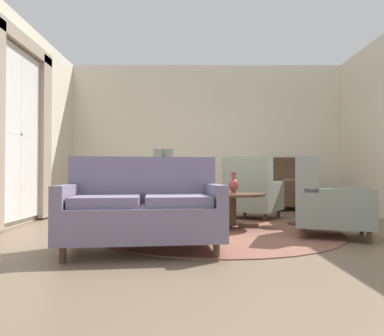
# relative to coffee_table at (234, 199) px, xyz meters

# --- Properties ---
(ground) EXTENTS (9.11, 9.11, 0.00)m
(ground) POSITION_rel_coffee_table_xyz_m (-0.25, -0.49, -0.41)
(ground) COLOR brown
(wall_back) EXTENTS (6.17, 0.08, 3.20)m
(wall_back) POSITION_rel_coffee_table_xyz_m (-0.25, 2.77, 1.18)
(wall_back) COLOR beige
(wall_back) RESTS_ON ground
(wall_left) EXTENTS (0.08, 4.55, 3.20)m
(wall_left) POSITION_rel_coffee_table_xyz_m (-3.25, 0.49, 1.18)
(wall_left) COLOR beige
(wall_left) RESTS_ON ground
(baseboard_back) EXTENTS (6.01, 0.03, 0.12)m
(baseboard_back) POSITION_rel_coffee_table_xyz_m (-0.25, 2.71, -0.35)
(baseboard_back) COLOR #4C3323
(baseboard_back) RESTS_ON ground
(area_rug) EXTENTS (3.27, 3.27, 0.01)m
(area_rug) POSITION_rel_coffee_table_xyz_m (-0.25, -0.19, -0.41)
(area_rug) COLOR brown
(area_rug) RESTS_ON ground
(window_with_curtains) EXTENTS (0.12, 1.84, 2.86)m
(window_with_curtains) POSITION_rel_coffee_table_xyz_m (-3.15, 0.33, 1.12)
(window_with_curtains) COLOR silver
(coffee_table) EXTENTS (0.92, 0.92, 0.50)m
(coffee_table) POSITION_rel_coffee_table_xyz_m (0.00, 0.00, 0.00)
(coffee_table) COLOR #4C3323
(coffee_table) RESTS_ON ground
(porcelain_vase) EXTENTS (0.14, 0.14, 0.30)m
(porcelain_vase) POSITION_rel_coffee_table_xyz_m (0.02, 0.03, 0.21)
(porcelain_vase) COLOR brown
(porcelain_vase) RESTS_ON coffee_table
(settee) EXTENTS (1.63, 0.99, 0.95)m
(settee) POSITION_rel_coffee_table_xyz_m (-1.07, -1.44, -0.01)
(settee) COLOR slate
(settee) RESTS_ON ground
(armchair_near_sideboard) EXTENTS (1.07, 1.01, 0.98)m
(armchair_near_sideboard) POSITION_rel_coffee_table_xyz_m (1.08, -0.63, 0.00)
(armchair_near_sideboard) COLOR gray
(armchair_near_sideboard) RESTS_ON ground
(armchair_far_left) EXTENTS (1.15, 1.16, 1.07)m
(armchair_far_left) POSITION_rel_coffee_table_xyz_m (0.46, 1.11, 0.03)
(armchair_far_left) COLOR gray
(armchair_far_left) RESTS_ON ground
(armchair_back_corner) EXTENTS (1.00, 0.90, 1.11)m
(armchair_back_corner) POSITION_rel_coffee_table_xyz_m (-1.23, 0.06, 0.03)
(armchair_back_corner) COLOR gray
(armchair_back_corner) RESTS_ON ground
(side_table) EXTENTS (0.46, 0.46, 0.70)m
(side_table) POSITION_rel_coffee_table_xyz_m (1.02, 0.33, 0.00)
(side_table) COLOR #4C3323
(side_table) RESTS_ON ground
(sideboard) EXTENTS (0.93, 0.39, 1.14)m
(sideboard) POSITION_rel_coffee_table_xyz_m (1.41, 2.47, 0.12)
(sideboard) COLOR #4C3323
(sideboard) RESTS_ON ground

